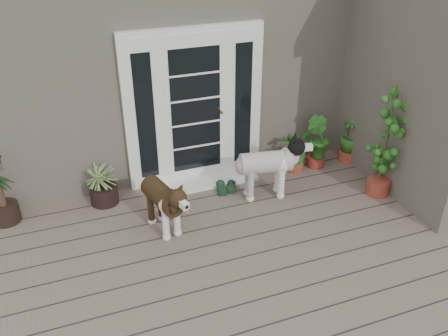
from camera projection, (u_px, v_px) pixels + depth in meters
name	position (u px, v px, depth m)	size (l,w,h in m)	color
deck	(276.00, 275.00, 5.17)	(6.20, 4.60, 0.12)	#6B5B4C
house_main	(169.00, 42.00, 7.90)	(7.40, 4.00, 3.10)	#665E54
house_wing	(445.00, 81.00, 6.22)	(1.60, 2.40, 3.10)	#665E54
door_unit	(195.00, 108.00, 6.34)	(1.90, 0.14, 2.15)	white
door_step	(201.00, 182.00, 6.70)	(1.60, 0.40, 0.05)	white
brindle_dog	(163.00, 205.00, 5.62)	(0.36, 0.84, 0.70)	#3D2916
white_dog	(265.00, 172.00, 6.25)	(0.39, 0.91, 0.76)	white
spider_plant	(102.00, 181.00, 6.14)	(0.61, 0.61, 0.65)	#89A062
herb_a	(296.00, 153.00, 6.89)	(0.47, 0.47, 0.60)	#1D5D1A
herb_b	(316.00, 149.00, 7.03)	(0.38, 0.38, 0.56)	#1A5A19
herb_c	(349.00, 143.00, 7.18)	(0.38, 0.38, 0.59)	#1C6323
sapling	(386.00, 141.00, 6.10)	(0.47, 0.47, 1.60)	#2D621C
clog_left	(222.00, 188.00, 6.52)	(0.15, 0.32, 0.10)	black
clog_right	(231.00, 187.00, 6.56)	(0.13, 0.28, 0.08)	black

